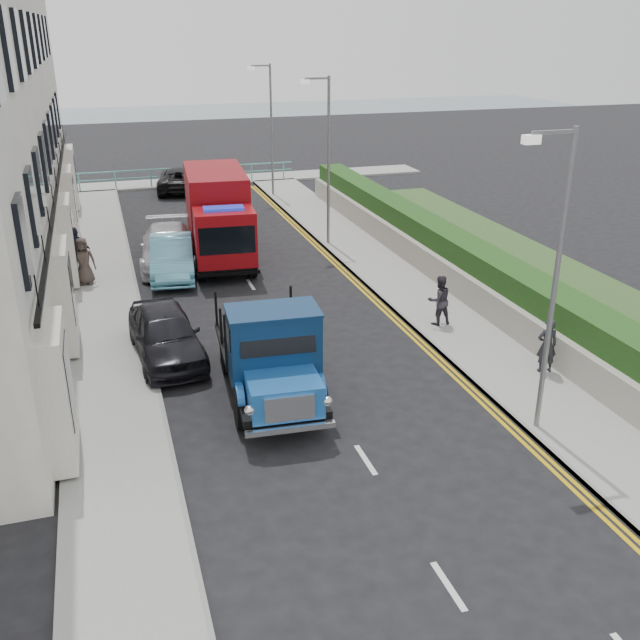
% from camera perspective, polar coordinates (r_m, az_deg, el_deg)
% --- Properties ---
extents(ground, '(120.00, 120.00, 0.00)m').
position_cam_1_polar(ground, '(17.61, 1.35, -7.68)').
color(ground, black).
rests_on(ground, ground).
extents(pavement_west, '(2.40, 38.00, 0.12)m').
position_cam_1_polar(pavement_west, '(25.00, -16.81, 0.93)').
color(pavement_west, gray).
rests_on(pavement_west, ground).
extents(pavement_east, '(2.60, 38.00, 0.12)m').
position_cam_1_polar(pavement_east, '(27.01, 5.95, 3.40)').
color(pavement_east, gray).
rests_on(pavement_east, ground).
extents(promenade, '(30.00, 2.50, 0.12)m').
position_cam_1_polar(promenade, '(44.56, -10.81, 10.76)').
color(promenade, gray).
rests_on(promenade, ground).
extents(sea_plane, '(120.00, 120.00, 0.00)m').
position_cam_1_polar(sea_plane, '(75.09, -13.91, 15.14)').
color(sea_plane, slate).
rests_on(sea_plane, ground).
extents(garden_east, '(1.45, 28.00, 1.75)m').
position_cam_1_polar(garden_east, '(27.53, 9.70, 5.40)').
color(garden_east, '#B2AD9E').
rests_on(garden_east, ground).
extents(seafront_railing, '(13.00, 0.08, 1.11)m').
position_cam_1_polar(seafront_railing, '(43.68, -10.73, 11.23)').
color(seafront_railing, '#59B2A5').
rests_on(seafront_railing, ground).
extents(lamp_near, '(1.23, 0.18, 7.00)m').
position_cam_1_polar(lamp_near, '(16.13, 18.08, 3.85)').
color(lamp_near, slate).
rests_on(lamp_near, ground).
extents(lamp_mid, '(1.23, 0.18, 7.00)m').
position_cam_1_polar(lamp_mid, '(30.22, 0.46, 13.28)').
color(lamp_mid, slate).
rests_on(lamp_mid, ground).
extents(lamp_far, '(1.23, 0.18, 7.00)m').
position_cam_1_polar(lamp_far, '(39.76, -4.09, 15.46)').
color(lamp_far, slate).
rests_on(lamp_far, ground).
extents(bedford_lorry, '(2.54, 5.63, 2.60)m').
position_cam_1_polar(bedford_lorry, '(17.60, -3.78, -3.33)').
color(bedford_lorry, black).
rests_on(bedford_lorry, ground).
extents(red_lorry, '(2.77, 6.79, 3.47)m').
position_cam_1_polar(red_lorry, '(29.16, -8.15, 8.40)').
color(red_lorry, black).
rests_on(red_lorry, ground).
extents(parked_car_front, '(2.07, 4.52, 1.50)m').
position_cam_1_polar(parked_car_front, '(20.69, -12.25, -1.09)').
color(parked_car_front, black).
rests_on(parked_car_front, ground).
extents(parked_car_mid, '(2.01, 4.61, 1.47)m').
position_cam_1_polar(parked_car_mid, '(27.62, -11.76, 4.95)').
color(parked_car_mid, '#60B2CE').
rests_on(parked_car_mid, ground).
extents(parked_car_rear, '(2.65, 5.32, 1.48)m').
position_cam_1_polar(parked_car_rear, '(28.94, -12.07, 5.75)').
color(parked_car_rear, silver).
rests_on(parked_car_rear, ground).
extents(seafront_car_left, '(3.05, 5.19, 1.35)m').
position_cam_1_polar(seafront_car_left, '(42.43, -11.20, 11.00)').
color(seafront_car_left, black).
rests_on(seafront_car_left, ground).
extents(seafront_car_right, '(3.54, 5.22, 1.65)m').
position_cam_1_polar(seafront_car_right, '(36.27, -8.02, 9.53)').
color(seafront_car_right, '#B7B7BC').
rests_on(seafront_car_right, ground).
extents(pedestrian_east_near, '(0.62, 0.47, 1.53)m').
position_cam_1_polar(pedestrian_east_near, '(20.12, 17.70, -1.95)').
color(pedestrian_east_near, '#222328').
rests_on(pedestrian_east_near, pavement_east).
extents(pedestrian_east_far, '(0.79, 0.62, 1.60)m').
position_cam_1_polar(pedestrian_east_far, '(22.54, 9.51, 1.59)').
color(pedestrian_east_far, '#312B35').
rests_on(pedestrian_east_far, pavement_east).
extents(pedestrian_west_near, '(1.19, 1.05, 1.93)m').
position_cam_1_polar(pedestrian_west_near, '(27.91, -18.89, 5.13)').
color(pedestrian_west_near, '#1A1F30').
rests_on(pedestrian_west_near, pavement_west).
extents(pedestrian_west_far, '(0.88, 0.61, 1.73)m').
position_cam_1_polar(pedestrian_west_far, '(27.13, -18.40, 4.49)').
color(pedestrian_west_far, '#443831').
rests_on(pedestrian_west_far, pavement_west).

